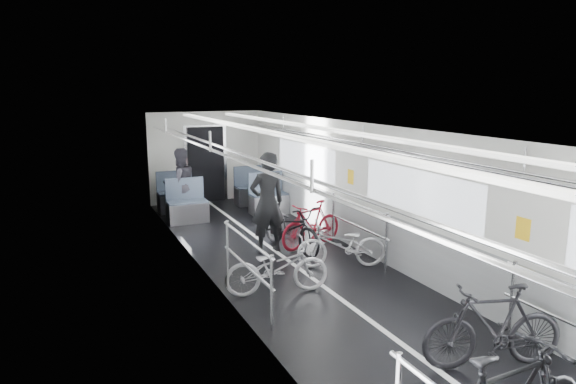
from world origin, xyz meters
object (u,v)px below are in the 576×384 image
Objects in this scene: bike_left_far at (277,267)px; bike_right_far at (311,224)px; bike_right_near at (493,327)px; person_standing at (267,203)px; bike_right_mid at (341,245)px; person_seated at (180,183)px; bike_aisle at (291,227)px.

bike_right_far reaches higher than bike_left_far.
bike_right_near is 0.85× the size of person_standing.
bike_right_mid is 4.83m from person_seated.
bike_aisle reaches higher than bike_right_far.
bike_right_near is 3.45m from bike_right_mid.
bike_left_far is 0.83× the size of person_standing.
bike_left_far is at bearing 68.64° from person_standing.
person_seated is at bearing -151.07° from bike_right_near.
bike_left_far is 0.94× the size of person_seated.
bike_aisle is at bearing -159.09° from bike_right_near.
bike_left_far is 1.05× the size of bike_right_far.
bike_left_far is at bearing 79.77° from person_seated.
bike_right_near is (1.33, -2.86, 0.07)m from bike_left_far.
bike_left_far is 3.16m from bike_right_near.
bike_aisle reaches higher than bike_right_mid.
person_seated is at bearing -167.14° from bike_right_far.
bike_aisle is (1.05, 1.79, 0.04)m from bike_left_far.
bike_right_mid is (0.11, 3.45, -0.08)m from bike_right_near.
person_standing reaches higher than bike_right_mid.
bike_aisle is (-0.39, 1.21, 0.05)m from bike_right_mid.
bike_left_far is 1.02× the size of bike_right_mid.
person_standing is at bearing 92.33° from person_seated.
bike_right_near is 1.05× the size of bike_right_mid.
person_standing reaches higher than bike_left_far.
bike_right_mid is (1.44, 0.59, -0.01)m from bike_left_far.
bike_right_near is 4.70m from bike_right_far.
person_standing is (-0.43, 0.10, 0.49)m from bike_aisle.
bike_right_mid is 0.92× the size of person_seated.
person_standing is (0.61, 1.89, 0.53)m from bike_left_far.
bike_aisle is at bearing -101.35° from bike_right_far.
bike_right_far is at bearing 105.34° from person_seated.
bike_aisle is 3.56m from person_seated.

